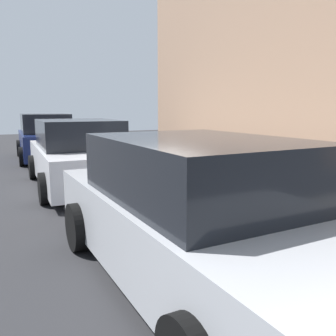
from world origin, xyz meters
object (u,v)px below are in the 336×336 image
at_px(suitcase_teal_8, 175,160).
at_px(suitcase_maroon_9, 168,157).
at_px(suitcase_black_4, 219,175).
at_px(parked_car_navy_2, 46,138).
at_px(suitcase_red_7, 184,165).
at_px(parked_car_silver_0, 198,215).
at_px(suitcase_red_0, 293,195).
at_px(suitcase_maroon_2, 249,184).
at_px(fire_hydrant, 156,153).
at_px(parked_car_white_1, 79,155).
at_px(suitcase_navy_3, 234,180).
at_px(suitcase_olive_5, 208,168).
at_px(suitcase_teal_1, 269,190).
at_px(suitcase_silver_6, 194,165).
at_px(bollard_post, 142,149).

distance_m(suitcase_teal_8, suitcase_maroon_9, 0.46).
xyz_separation_m(suitcase_black_4, parked_car_navy_2, (7.31, 2.57, 0.37)).
height_order(suitcase_red_7, parked_car_silver_0, parked_car_silver_0).
relative_size(suitcase_red_0, suitcase_maroon_2, 0.84).
xyz_separation_m(fire_hydrant, parked_car_white_1, (-1.10, 2.57, 0.20)).
distance_m(suitcase_black_4, fire_hydrant, 3.27).
bearing_deg(suitcase_navy_3, parked_car_silver_0, 136.08).
bearing_deg(suitcase_navy_3, suitcase_olive_5, -1.84).
relative_size(suitcase_teal_1, suitcase_red_7, 1.00).
height_order(suitcase_olive_5, parked_car_silver_0, parked_car_silver_0).
height_order(suitcase_silver_6, parked_car_white_1, parked_car_white_1).
xyz_separation_m(suitcase_teal_1, fire_hydrant, (4.93, -0.07, 0.14)).
height_order(suitcase_black_4, suitcase_teal_8, suitcase_teal_8).
height_order(parked_car_silver_0, parked_car_navy_2, parked_car_navy_2).
distance_m(suitcase_navy_3, suitcase_olive_5, 1.05).
distance_m(suitcase_red_7, bollard_post, 2.46).
bearing_deg(suitcase_maroon_2, suitcase_red_0, 179.37).
bearing_deg(suitcase_black_4, parked_car_white_1, 49.91).
relative_size(suitcase_red_0, parked_car_silver_0, 0.15).
bearing_deg(bollard_post, suitcase_teal_1, -179.17).
bearing_deg(fire_hydrant, suitcase_maroon_2, 179.28).
relative_size(suitcase_maroon_2, suitcase_navy_3, 1.45).
bearing_deg(parked_car_silver_0, suitcase_teal_8, -26.06).
height_order(suitcase_silver_6, parked_car_silver_0, parked_car_silver_0).
xyz_separation_m(fire_hydrant, parked_car_navy_2, (4.05, 2.57, 0.23)).
bearing_deg(suitcase_navy_3, suitcase_maroon_2, 173.71).
xyz_separation_m(suitcase_silver_6, parked_car_navy_2, (6.34, 2.52, 0.28)).
distance_m(suitcase_red_0, fire_hydrant, 5.48).
relative_size(bollard_post, parked_car_white_1, 0.20).
relative_size(suitcase_black_4, suitcase_red_7, 0.90).
distance_m(bollard_post, parked_car_navy_2, 4.15).
height_order(suitcase_black_4, parked_car_silver_0, parked_car_silver_0).
distance_m(suitcase_silver_6, fire_hydrant, 2.29).
distance_m(suitcase_navy_3, suitcase_red_7, 2.04).
bearing_deg(suitcase_black_4, bollard_post, 2.23).
height_order(suitcase_maroon_2, suitcase_silver_6, suitcase_silver_6).
bearing_deg(suitcase_red_7, suitcase_navy_3, -179.30).
relative_size(suitcase_teal_1, suitcase_maroon_9, 0.83).
bearing_deg(suitcase_navy_3, suitcase_black_4, 0.29).
bearing_deg(suitcase_red_0, suitcase_navy_3, -2.52).
relative_size(suitcase_teal_1, fire_hydrant, 1.04).
distance_m(suitcase_maroon_2, suitcase_teal_8, 3.08).
bearing_deg(suitcase_red_0, bollard_post, 0.77).
bearing_deg(suitcase_navy_3, suitcase_red_0, 177.48).
height_order(suitcase_black_4, suitcase_silver_6, suitcase_silver_6).
relative_size(fire_hydrant, parked_car_silver_0, 0.17).
distance_m(suitcase_maroon_2, suitcase_red_7, 2.60).
distance_m(suitcase_black_4, suitcase_maroon_9, 2.43).
distance_m(suitcase_red_7, parked_car_navy_2, 6.37).
relative_size(suitcase_teal_8, parked_car_silver_0, 0.20).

